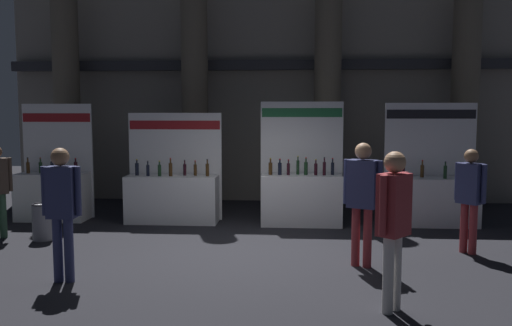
{
  "coord_description": "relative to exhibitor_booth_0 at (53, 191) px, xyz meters",
  "views": [
    {
      "loc": [
        0.77,
        -8.28,
        2.27
      ],
      "look_at": [
        0.13,
        0.79,
        1.37
      ],
      "focal_mm": 37.13,
      "sensor_mm": 36.0,
      "label": 1
    }
  ],
  "objects": [
    {
      "name": "visitor_3",
      "position": [
        5.99,
        -2.93,
        0.5
      ],
      "size": [
        0.53,
        0.4,
        1.81
      ],
      "rotation": [
        0.0,
        0.0,
        5.86
      ],
      "color": "maroon",
      "rests_on": "ground_plane"
    },
    {
      "name": "ground_plane",
      "position": [
        4.21,
        -2.3,
        -0.6
      ],
      "size": [
        25.23,
        25.23,
        0.0
      ],
      "primitive_type": "plane",
      "color": "black"
    },
    {
      "name": "visitor_5",
      "position": [
        1.95,
        -3.91,
        0.46
      ],
      "size": [
        0.53,
        0.24,
        1.79
      ],
      "rotation": [
        0.0,
        0.0,
        0.02
      ],
      "color": "navy",
      "rests_on": "ground_plane"
    },
    {
      "name": "visitor_1",
      "position": [
        7.78,
        -2.08,
        0.39
      ],
      "size": [
        0.43,
        0.43,
        1.67
      ],
      "rotation": [
        0.0,
        0.0,
        2.31
      ],
      "color": "maroon",
      "rests_on": "ground_plane"
    },
    {
      "name": "visitor_0",
      "position": [
        6.11,
        -4.67,
        0.5
      ],
      "size": [
        0.43,
        0.44,
        1.83
      ],
      "rotation": [
        0.0,
        0.0,
        3.99
      ],
      "color": "silver",
      "rests_on": "ground_plane"
    },
    {
      "name": "exhibitor_booth_0",
      "position": [
        0.0,
        0.0,
        0.0
      ],
      "size": [
        1.5,
        0.66,
        2.42
      ],
      "color": "white",
      "rests_on": "ground_plane"
    },
    {
      "name": "trash_bin",
      "position": [
        0.59,
        -1.71,
        -0.28
      ],
      "size": [
        0.35,
        0.35,
        0.65
      ],
      "color": "slate",
      "rests_on": "ground_plane"
    },
    {
      "name": "exhibitor_booth_1",
      "position": [
        2.54,
        -0.06,
        -0.03
      ],
      "size": [
        1.94,
        0.66,
        2.23
      ],
      "color": "white",
      "rests_on": "ground_plane"
    },
    {
      "name": "exhibitor_booth_2",
      "position": [
        5.16,
        -0.11,
        0.02
      ],
      "size": [
        1.66,
        0.66,
        2.45
      ],
      "color": "white",
      "rests_on": "ground_plane"
    },
    {
      "name": "exhibitor_booth_3",
      "position": [
        7.75,
        0.04,
        -0.01
      ],
      "size": [
        1.81,
        0.66,
        2.43
      ],
      "color": "white",
      "rests_on": "ground_plane"
    },
    {
      "name": "hall_colonnade",
      "position": [
        4.21,
        2.52,
        2.4
      ],
      "size": [
        12.62,
        1.31,
        6.15
      ],
      "color": "gray",
      "rests_on": "ground_plane"
    }
  ]
}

